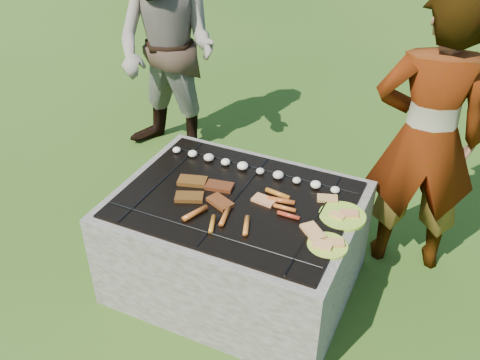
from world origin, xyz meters
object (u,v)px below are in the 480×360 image
(cook, at_px, (427,139))
(fire_pit, at_px, (236,245))
(plate_far, at_px, (343,216))
(bystander, at_px, (167,51))
(plate_near, at_px, (327,245))

(cook, bearing_deg, fire_pit, 23.12)
(fire_pit, height_order, plate_far, plate_far)
(fire_pit, height_order, bystander, bystander)
(plate_near, xyz_separation_m, cook, (0.29, 0.81, 0.24))
(fire_pit, distance_m, plate_far, 0.66)
(plate_far, distance_m, cook, 0.67)
(fire_pit, distance_m, bystander, 1.70)
(fire_pit, xyz_separation_m, plate_near, (0.56, -0.16, 0.33))
(fire_pit, bearing_deg, plate_near, -15.62)
(cook, bearing_deg, plate_far, 48.16)
(plate_near, bearing_deg, plate_far, 89.81)
(fire_pit, relative_size, bystander, 0.74)
(cook, xyz_separation_m, bystander, (-1.96, 0.50, 0.02))
(fire_pit, xyz_separation_m, bystander, (-1.12, 1.15, 0.59))
(bystander, bearing_deg, plate_far, -27.14)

